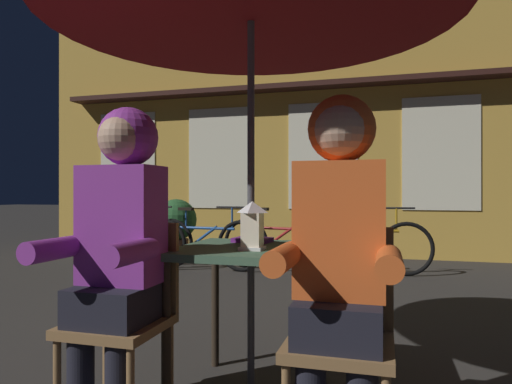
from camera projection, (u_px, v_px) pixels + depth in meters
The scene contains 13 objects.
cafe_table at pixel (251, 267), 2.28m from camera, with size 0.72×0.72×0.74m.
lantern at pixel (252, 224), 2.16m from camera, with size 0.11×0.11×0.23m.
chair_left at pixel (126, 308), 2.05m from camera, with size 0.40×0.40×0.87m.
chair_right at pixel (341, 325), 1.79m from camera, with size 0.40×0.40×0.87m.
person_left_hooded at pixel (119, 230), 2.00m from camera, with size 0.45×0.56×1.40m.
person_right_hooded at pixel (340, 236), 1.74m from camera, with size 0.45×0.56×1.40m.
shopfront_building at pixel (325, 68), 7.56m from camera, with size 10.00×0.93×6.20m.
bicycle_nearest at pixel (135, 241), 6.26m from camera, with size 1.66×0.35×0.84m.
bicycle_second at pixel (205, 243), 6.00m from camera, with size 1.68×0.18×0.84m.
bicycle_third at pixel (281, 244), 5.92m from camera, with size 1.66×0.33×0.84m.
bicycle_fourth at pixel (364, 247), 5.57m from camera, with size 1.67×0.32×0.84m.
book at pixel (252, 240), 2.50m from camera, with size 0.20×0.14×0.02m, color #661E7A.
potted_plant at pixel (176, 225), 6.61m from camera, with size 0.60×0.60×0.92m.
Camera 1 is at (0.65, -2.18, 1.01)m, focal length 31.96 mm.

